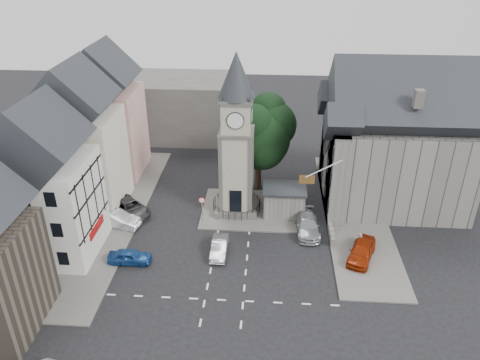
# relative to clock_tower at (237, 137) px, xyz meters

# --- Properties ---
(ground) EXTENTS (120.00, 120.00, 0.00)m
(ground) POSITION_rel_clock_tower_xyz_m (0.00, -7.99, -8.12)
(ground) COLOR black
(ground) RESTS_ON ground
(pavement_west) EXTENTS (6.00, 30.00, 0.14)m
(pavement_west) POSITION_rel_clock_tower_xyz_m (-12.50, -1.99, -8.05)
(pavement_west) COLOR #595651
(pavement_west) RESTS_ON ground
(pavement_east) EXTENTS (6.00, 26.00, 0.14)m
(pavement_east) POSITION_rel_clock_tower_xyz_m (12.00, 0.01, -8.05)
(pavement_east) COLOR #595651
(pavement_east) RESTS_ON ground
(central_island) EXTENTS (10.00, 8.00, 0.16)m
(central_island) POSITION_rel_clock_tower_xyz_m (1.50, 0.01, -8.04)
(central_island) COLOR #595651
(central_island) RESTS_ON ground
(road_markings) EXTENTS (20.00, 8.00, 0.01)m
(road_markings) POSITION_rel_clock_tower_xyz_m (0.00, -13.49, -8.12)
(road_markings) COLOR silver
(road_markings) RESTS_ON ground
(clock_tower) EXTENTS (4.86, 4.86, 16.25)m
(clock_tower) POSITION_rel_clock_tower_xyz_m (0.00, 0.00, 0.00)
(clock_tower) COLOR #4C4944
(clock_tower) RESTS_ON ground
(stone_shelter) EXTENTS (4.30, 3.30, 3.08)m
(stone_shelter) POSITION_rel_clock_tower_xyz_m (4.80, -0.49, -6.57)
(stone_shelter) COLOR slate
(stone_shelter) RESTS_ON ground
(town_tree) EXTENTS (7.20, 7.20, 10.80)m
(town_tree) POSITION_rel_clock_tower_xyz_m (2.00, 5.01, -1.15)
(town_tree) COLOR black
(town_tree) RESTS_ON ground
(warning_sign_post) EXTENTS (0.70, 0.19, 2.85)m
(warning_sign_post) POSITION_rel_clock_tower_xyz_m (-3.20, -2.56, -6.09)
(warning_sign_post) COLOR black
(warning_sign_post) RESTS_ON ground
(terrace_pink) EXTENTS (8.10, 7.60, 12.80)m
(terrace_pink) POSITION_rel_clock_tower_xyz_m (-15.50, 8.01, -1.54)
(terrace_pink) COLOR tan
(terrace_pink) RESTS_ON ground
(terrace_cream) EXTENTS (8.10, 7.60, 12.80)m
(terrace_cream) POSITION_rel_clock_tower_xyz_m (-15.50, 0.01, -1.54)
(terrace_cream) COLOR beige
(terrace_cream) RESTS_ON ground
(terrace_tudor) EXTENTS (8.10, 7.60, 12.00)m
(terrace_tudor) POSITION_rel_clock_tower_xyz_m (-15.50, -7.99, -1.93)
(terrace_tudor) COLOR silver
(terrace_tudor) RESTS_ON ground
(backdrop_west) EXTENTS (20.00, 10.00, 8.00)m
(backdrop_west) POSITION_rel_clock_tower_xyz_m (-12.00, 20.01, -4.12)
(backdrop_west) COLOR #4C4944
(backdrop_west) RESTS_ON ground
(east_building) EXTENTS (14.40, 11.40, 12.60)m
(east_building) POSITION_rel_clock_tower_xyz_m (15.59, 3.01, -1.86)
(east_building) COLOR slate
(east_building) RESTS_ON ground
(east_boundary_wall) EXTENTS (0.40, 16.00, 0.90)m
(east_boundary_wall) POSITION_rel_clock_tower_xyz_m (9.20, 2.01, -7.67)
(east_boundary_wall) COLOR slate
(east_boundary_wall) RESTS_ON ground
(flagpole) EXTENTS (3.68, 0.10, 2.74)m
(flagpole) POSITION_rel_clock_tower_xyz_m (8.00, -3.99, -1.12)
(flagpole) COLOR white
(flagpole) RESTS_ON ground
(car_west_blue) EXTENTS (3.81, 1.67, 1.28)m
(car_west_blue) POSITION_rel_clock_tower_xyz_m (-8.58, -9.37, -7.48)
(car_west_blue) COLOR navy
(car_west_blue) RESTS_ON ground
(car_west_silver) EXTENTS (5.00, 2.67, 1.56)m
(car_west_silver) POSITION_rel_clock_tower_xyz_m (-11.50, -3.79, -7.34)
(car_west_silver) COLOR #A2A5AA
(car_west_silver) RESTS_ON ground
(car_west_grey) EXTENTS (5.44, 5.26, 1.44)m
(car_west_grey) POSITION_rel_clock_tower_xyz_m (-10.77, -1.46, -7.40)
(car_west_grey) COLOR #333336
(car_west_grey) RESTS_ON ground
(car_island_silver) EXTENTS (1.36, 3.86, 1.27)m
(car_island_silver) POSITION_rel_clock_tower_xyz_m (-1.00, -7.49, -7.49)
(car_island_silver) COLOR #9E9FA7
(car_island_silver) RESTS_ON ground
(car_island_east) EXTENTS (2.38, 5.26, 1.49)m
(car_island_east) POSITION_rel_clock_tower_xyz_m (7.00, -3.49, -7.37)
(car_island_east) COLOR #999CA0
(car_island_east) RESTS_ON ground
(car_east_red) EXTENTS (3.43, 5.01, 1.58)m
(car_east_red) POSITION_rel_clock_tower_xyz_m (11.50, -7.41, -7.33)
(car_east_red) COLOR #942608
(car_east_red) RESTS_ON ground
(pedestrian) EXTENTS (0.63, 0.42, 1.71)m
(pedestrian) POSITION_rel_clock_tower_xyz_m (11.50, -5.99, -7.26)
(pedestrian) COLOR #A79B8A
(pedestrian) RESTS_ON ground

